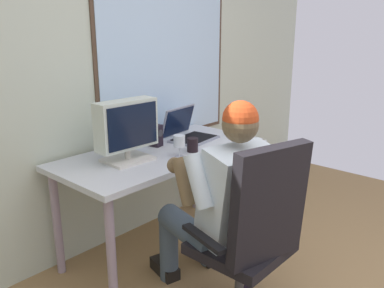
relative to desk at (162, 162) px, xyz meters
name	(u,v)px	position (x,y,z in m)	size (l,w,h in m)	color
wall_rear	(93,65)	(-0.24, 0.41, 0.66)	(5.56, 0.08, 2.67)	beige
desk	(162,162)	(0.00, 0.00, 0.00)	(1.49, 0.71, 0.75)	gray
office_chair	(255,229)	(-0.24, -0.94, -0.09)	(0.62, 0.58, 1.05)	black
person_seated	(222,201)	(-0.18, -0.67, -0.03)	(0.64, 0.88, 1.23)	#404F5D
crt_monitor	(127,127)	(-0.30, 0.00, 0.31)	(0.41, 0.25, 0.39)	beige
laptop	(187,131)	(0.34, 0.08, 0.15)	(0.38, 0.35, 0.24)	#898E9F
wine_glass	(179,142)	(-0.02, -0.18, 0.18)	(0.08, 0.08, 0.15)	silver
desk_speaker	(155,135)	(0.05, 0.12, 0.16)	(0.09, 0.10, 0.16)	black
coffee_mug	(193,145)	(0.13, -0.17, 0.13)	(0.08, 0.08, 0.10)	black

